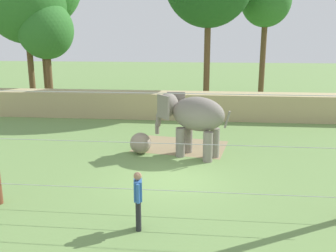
# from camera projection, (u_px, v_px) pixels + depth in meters

# --- Properties ---
(ground_plane) EXTENTS (120.00, 120.00, 0.00)m
(ground_plane) POSITION_uv_depth(u_px,v_px,m) (172.00, 179.00, 13.77)
(ground_plane) COLOR #6B8E4C
(dirt_patch) EXTENTS (4.64, 3.62, 0.01)m
(dirt_patch) POSITION_uv_depth(u_px,v_px,m) (181.00, 146.00, 17.80)
(dirt_patch) COLOR #937F5B
(dirt_patch) RESTS_ON ground
(embankment_wall) EXTENTS (36.00, 1.80, 1.63)m
(embankment_wall) POSITION_uv_depth(u_px,v_px,m) (187.00, 105.00, 23.70)
(embankment_wall) COLOR tan
(embankment_wall) RESTS_ON ground
(elephant) EXTENTS (3.38, 2.39, 2.71)m
(elephant) POSITION_uv_depth(u_px,v_px,m) (192.00, 116.00, 16.00)
(elephant) COLOR gray
(elephant) RESTS_ON ground
(enrichment_ball) EXTENTS (0.95, 0.95, 0.95)m
(enrichment_ball) POSITION_uv_depth(u_px,v_px,m) (141.00, 143.00, 16.62)
(enrichment_ball) COLOR gray
(enrichment_ball) RESTS_ON ground
(cable_fence) EXTENTS (11.59, 0.27, 3.77)m
(cable_fence) POSITION_uv_depth(u_px,v_px,m) (164.00, 152.00, 10.80)
(cable_fence) COLOR brown
(cable_fence) RESTS_ON ground
(zookeeper) EXTENTS (0.28, 0.58, 1.67)m
(zookeeper) POSITION_uv_depth(u_px,v_px,m) (138.00, 198.00, 9.99)
(zookeeper) COLOR #232328
(zookeeper) RESTS_ON ground
(tree_behind_wall) EXTENTS (5.99, 5.99, 10.83)m
(tree_behind_wall) POSITION_uv_depth(u_px,v_px,m) (25.00, 0.00, 26.67)
(tree_behind_wall) COLOR brown
(tree_behind_wall) RESTS_ON ground
(tree_right_of_centre) EXTENTS (3.80, 3.80, 9.76)m
(tree_right_of_centre) POSITION_uv_depth(u_px,v_px,m) (266.00, 2.00, 28.18)
(tree_right_of_centre) COLOR brown
(tree_right_of_centre) RESTS_ON ground
(tree_far_right) EXTENTS (3.96, 3.96, 7.64)m
(tree_far_right) POSITION_uv_depth(u_px,v_px,m) (46.00, 30.00, 26.50)
(tree_far_right) COLOR brown
(tree_far_right) RESTS_ON ground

